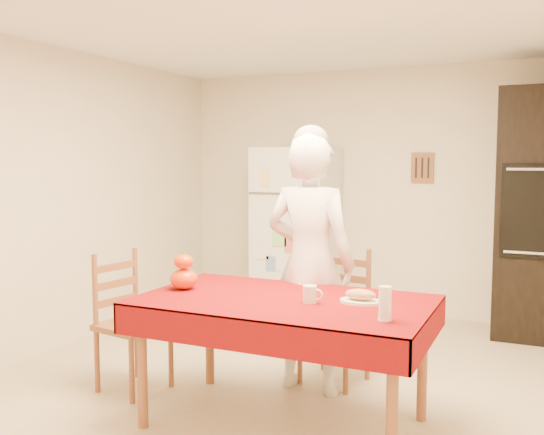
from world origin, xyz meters
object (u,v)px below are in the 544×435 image
Objects in this scene: chair_far at (339,310)px; bread_plate at (361,302)px; oven_cabinet at (539,214)px; chair_left at (127,316)px; seated_woman at (310,264)px; coffee_mug at (310,294)px; wine_glass at (385,303)px; dining_table at (284,310)px; refrigerator at (296,231)px; pumpkin_lower at (184,279)px.

chair_far is 3.96× the size of bread_plate.
oven_cabinet is 3.60m from chair_left.
coffee_mug is (0.24, -0.62, -0.06)m from seated_woman.
wine_glass is 0.39m from bread_plate.
dining_table is 7.08× the size of bread_plate.
chair_left is (-0.26, -2.44, -0.34)m from refrigerator.
refrigerator is 2.81m from bread_plate.
seated_woman is at bearing 131.40° from wine_glass.
bread_plate is at bearing 10.26° from dining_table.
pumpkin_lower is (0.27, -2.54, -0.02)m from refrigerator.
pumpkin_lower is (-0.74, -0.87, 0.32)m from chair_far.
bread_plate is (1.65, -0.00, 0.26)m from chair_left.
chair_far is (1.01, -1.67, -0.34)m from refrigerator.
refrigerator reaches higher than coffee_mug.
bread_plate is (0.27, 0.11, -0.04)m from coffee_mug.
bread_plate is (0.38, -0.77, 0.26)m from chair_far.
oven_cabinet reaches higher than wine_glass.
chair_far is 1.48m from chair_left.
chair_left reaches higher than bread_plate.
pumpkin_lower is 1.36m from wine_glass.
oven_cabinet is 2.66m from bread_plate.
oven_cabinet is 2.32× the size of chair_far.
pumpkin_lower is at bearing 178.91° from coffee_mug.
coffee_mug is 0.58× the size of pumpkin_lower.
refrigerator is 3.19m from wine_glass.
pumpkin_lower reaches higher than coffee_mug.
chair_far is 1.00× the size of chair_left.
wine_glass is (0.72, -0.81, -0.02)m from seated_woman.
oven_cabinet reaches higher than pumpkin_lower.
oven_cabinet is at bearing -121.30° from seated_woman.
oven_cabinet reaches higher than chair_far.
seated_woman is (0.89, -1.94, 0.02)m from refrigerator.
pumpkin_lower is at bearing -175.03° from bread_plate.
dining_table is 17.00× the size of coffee_mug.
refrigerator is 1.00× the size of dining_table.
chair_left is 1.31m from seated_woman.
refrigerator is 2.79m from coffee_mug.
oven_cabinet reaches higher than seated_woman.
chair_far is at bearing -58.88° from refrigerator.
chair_far is (0.06, 0.85, -0.18)m from dining_table.
seated_woman is at bearing 95.98° from dining_table.
chair_left is at bearing 175.13° from coffee_mug.
pumpkin_lower is at bearing -178.48° from dining_table.
seated_woman reaches higher than pumpkin_lower.
chair_left is at bearing 176.05° from dining_table.
seated_woman reaches higher than refrigerator.
refrigerator is at bearing 120.30° from wine_glass.
dining_table is 0.97× the size of seated_woman.
refrigerator is 2.48m from chair_left.
chair_left is at bearing 27.01° from seated_woman.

